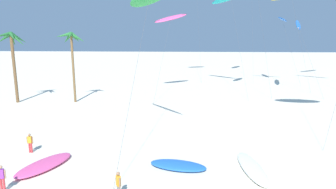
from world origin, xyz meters
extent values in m
cylinder|color=brown|center=(-22.93, 33.96, 4.69)|extent=(0.40, 0.40, 9.38)
cone|color=#23662D|center=(-22.00, 33.80, 8.61)|extent=(2.31, 0.93, 1.97)
cone|color=#23662D|center=(-22.41, 34.87, 8.76)|extent=(1.67, 2.34, 1.73)
cone|color=#23662D|center=(-23.22, 34.81, 8.57)|extent=(1.23, 2.25, 2.05)
cone|color=#23662D|center=(-23.97, 34.01, 8.75)|extent=(2.40, 0.68, 1.74)
cone|color=#23662D|center=(-23.49, 32.90, 9.17)|extent=(1.66, 2.47, 0.98)
cone|color=#23662D|center=(-22.20, 33.06, 9.02)|extent=(2.01, 2.28, 1.27)
cylinder|color=brown|center=(-14.99, 34.63, 4.67)|extent=(0.32, 0.32, 9.35)
cone|color=#287533|center=(-14.16, 34.75, 8.83)|extent=(2.04, 0.82, 1.52)
cone|color=#287533|center=(-14.74, 35.42, 8.80)|extent=(1.14, 2.04, 1.57)
cone|color=#287533|center=(-15.66, 35.06, 8.75)|extent=(1.92, 1.50, 1.65)
cone|color=#287533|center=(-15.82, 34.13, 9.16)|extent=(2.04, 1.55, 0.93)
cone|color=#287533|center=(-14.78, 33.69, 9.14)|extent=(1.01, 2.13, 0.97)
ellipsoid|color=blue|center=(17.82, 43.65, 10.74)|extent=(2.79, 5.65, 2.35)
ellipsoid|color=orange|center=(17.82, 43.65, 10.78)|extent=(2.24, 5.69, 1.75)
cylinder|color=#4C4C51|center=(19.16, 41.02, 5.32)|extent=(2.70, 5.29, 10.65)
ellipsoid|color=#EA5193|center=(-2.02, 42.07, 11.71)|extent=(5.43, 3.42, 2.07)
ellipsoid|color=black|center=(-2.02, 42.07, 11.74)|extent=(5.10, 2.71, 1.72)
cylinder|color=#4C4C51|center=(-2.99, 38.08, 5.81)|extent=(1.96, 8.01, 11.62)
cylinder|color=#4C4C51|center=(13.44, 55.99, 10.57)|extent=(0.15, 7.90, 21.15)
ellipsoid|color=blue|center=(17.76, 51.56, 11.91)|extent=(1.20, 4.53, 1.55)
ellipsoid|color=black|center=(17.76, 51.56, 11.94)|extent=(0.46, 4.54, 1.06)
cylinder|color=#4C4C51|center=(19.46, 50.29, 5.91)|extent=(3.43, 2.57, 11.83)
cylinder|color=#4C4C51|center=(-3.29, 15.59, 6.11)|extent=(1.35, 8.55, 12.24)
cylinder|color=#4C4C51|center=(8.45, 41.45, 7.58)|extent=(1.74, 9.54, 15.17)
cylinder|color=#4C4C51|center=(19.06, 45.19, 7.75)|extent=(2.97, 4.04, 15.51)
cylinder|color=#4C4C51|center=(11.74, 39.69, 8.28)|extent=(2.60, 2.74, 16.56)
cylinder|color=#4C4C51|center=(2.93, 56.67, 9.57)|extent=(1.10, 9.50, 19.16)
ellipsoid|color=#EA5193|center=(-9.66, 14.19, 0.20)|extent=(3.57, 5.07, 0.41)
ellipsoid|color=yellow|center=(-9.66, 14.19, 0.22)|extent=(2.28, 2.57, 0.25)
ellipsoid|color=blue|center=(-0.09, 14.70, 0.19)|extent=(4.37, 2.60, 0.37)
ellipsoid|color=yellow|center=(-0.09, 14.70, 0.21)|extent=(2.12, 1.85, 0.22)
ellipsoid|color=white|center=(5.11, 14.66, 0.15)|extent=(1.93, 5.55, 0.31)
ellipsoid|color=yellow|center=(5.11, 14.66, 0.17)|extent=(1.42, 2.55, 0.18)
cylinder|color=red|center=(-10.52, 10.82, 0.44)|extent=(0.14, 0.14, 0.89)
cylinder|color=red|center=(-10.68, 10.79, 0.44)|extent=(0.14, 0.14, 0.89)
cube|color=purple|center=(-10.60, 10.80, 1.17)|extent=(0.33, 0.25, 0.58)
cylinder|color=tan|center=(-10.39, 10.84, 1.13)|extent=(0.09, 0.09, 0.56)
sphere|color=tan|center=(-10.60, 10.80, 1.60)|extent=(0.21, 0.21, 0.21)
cube|color=orange|center=(-3.41, 10.42, 1.15)|extent=(0.33, 0.36, 0.61)
cylinder|color=#9E7051|center=(-3.52, 10.59, 1.11)|extent=(0.09, 0.09, 0.56)
cylinder|color=#9E7051|center=(-3.29, 10.25, 1.11)|extent=(0.09, 0.09, 0.56)
sphere|color=#9E7051|center=(-3.41, 10.42, 1.59)|extent=(0.21, 0.21, 0.21)
cylinder|color=red|center=(-11.93, 16.77, 0.41)|extent=(0.14, 0.14, 0.83)
cylinder|color=red|center=(-12.09, 16.76, 0.41)|extent=(0.14, 0.14, 0.83)
cube|color=orange|center=(-12.01, 16.77, 1.10)|extent=(0.31, 0.21, 0.54)
cylinder|color=#9E7051|center=(-11.80, 16.78, 1.06)|extent=(0.09, 0.09, 0.56)
cylinder|color=#9E7051|center=(-12.22, 16.76, 1.06)|extent=(0.09, 0.09, 0.56)
sphere|color=#9E7051|center=(-12.01, 16.77, 1.50)|extent=(0.21, 0.21, 0.21)
camera|label=1|loc=(0.37, -5.05, 9.43)|focal=31.80mm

